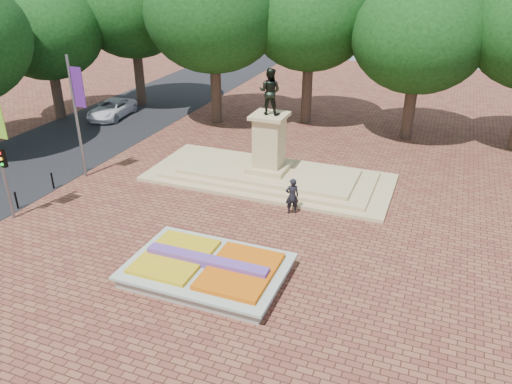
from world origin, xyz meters
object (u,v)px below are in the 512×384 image
at_px(flower_bed, 208,269).
at_px(van, 112,109).
at_px(pedestrian, 292,196).
at_px(monument, 269,165).

height_order(flower_bed, van, van).
relative_size(flower_bed, van, 1.28).
bearing_deg(flower_bed, pedestrian, 77.18).
height_order(van, pedestrian, pedestrian).
xyz_separation_m(flower_bed, van, (-16.80, 16.81, 0.31)).
distance_m(monument, van, 17.18).
distance_m(monument, pedestrian, 4.31).
bearing_deg(monument, flower_bed, -84.13).
bearing_deg(van, monument, -30.17).
xyz_separation_m(van, pedestrian, (18.28, -10.31, 0.26)).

